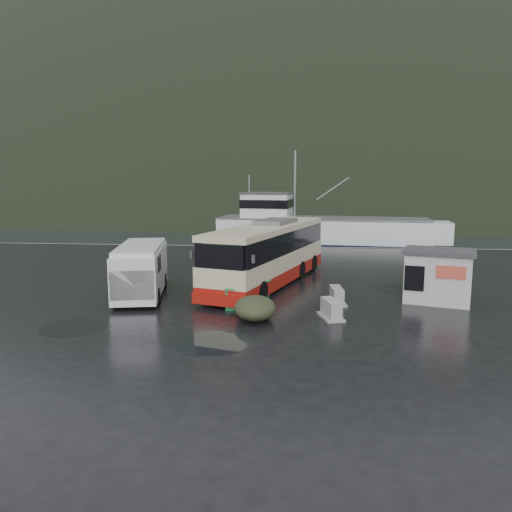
# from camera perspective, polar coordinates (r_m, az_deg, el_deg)

# --- Properties ---
(ground) EXTENTS (160.00, 160.00, 0.00)m
(ground) POSITION_cam_1_polar(r_m,az_deg,el_deg) (25.59, -1.65, -5.01)
(ground) COLOR black
(ground) RESTS_ON ground
(harbor_water) EXTENTS (300.00, 180.00, 0.02)m
(harbor_water) POSITION_cam_1_polar(r_m,az_deg,el_deg) (134.82, 4.21, 6.26)
(harbor_water) COLOR black
(harbor_water) RESTS_ON ground
(quay_edge) EXTENTS (160.00, 0.60, 1.50)m
(quay_edge) POSITION_cam_1_polar(r_m,az_deg,el_deg) (45.17, 1.51, 1.07)
(quay_edge) COLOR #999993
(quay_edge) RESTS_ON ground
(headland) EXTENTS (780.00, 540.00, 570.00)m
(headland) POSITION_cam_1_polar(r_m,az_deg,el_deg) (274.80, 7.01, 7.55)
(headland) COLOR black
(headland) RESTS_ON ground
(coach_bus) EXTENTS (6.99, 13.56, 3.73)m
(coach_bus) POSITION_cam_1_polar(r_m,az_deg,el_deg) (29.47, 1.47, -3.15)
(coach_bus) COLOR beige
(coach_bus) RESTS_ON ground
(white_van) EXTENTS (3.46, 6.87, 2.75)m
(white_van) POSITION_cam_1_polar(r_m,az_deg,el_deg) (27.13, -12.89, -4.43)
(white_van) COLOR silver
(white_van) RESTS_ON ground
(waste_bin_left) EXTENTS (1.24, 1.24, 1.49)m
(waste_bin_left) POSITION_cam_1_polar(r_m,az_deg,el_deg) (24.01, -2.30, -5.95)
(waste_bin_left) COLOR #147136
(waste_bin_left) RESTS_ON ground
(waste_bin_right) EXTENTS (1.18, 1.18, 1.39)m
(waste_bin_right) POSITION_cam_1_polar(r_m,az_deg,el_deg) (25.87, 0.23, -4.85)
(waste_bin_right) COLOR #147136
(waste_bin_right) RESTS_ON ground
(dome_tent) EXTENTS (2.08, 2.74, 1.01)m
(dome_tent) POSITION_cam_1_polar(r_m,az_deg,el_deg) (22.16, -0.10, -7.22)
(dome_tent) COLOR #323A22
(dome_tent) RESTS_ON ground
(ticket_kiosk) EXTENTS (4.00, 3.46, 2.65)m
(ticket_kiosk) POSITION_cam_1_polar(r_m,az_deg,el_deg) (26.77, 19.94, -4.93)
(ticket_kiosk) COLOR #B9B9B4
(ticket_kiosk) RESTS_ON ground
(jersey_barrier_a) EXTENTS (0.97, 1.69, 0.81)m
(jersey_barrier_a) POSITION_cam_1_polar(r_m,az_deg,el_deg) (25.15, 9.18, -5.37)
(jersey_barrier_a) COLOR #999993
(jersey_barrier_a) RESTS_ON ground
(jersey_barrier_b) EXTENTS (1.23, 1.80, 0.82)m
(jersey_barrier_b) POSITION_cam_1_polar(r_m,az_deg,el_deg) (22.57, 8.55, -7.01)
(jersey_barrier_b) COLOR #999993
(jersey_barrier_b) RESTS_ON ground
(fishing_trawler) EXTENTS (26.65, 8.61, 10.47)m
(fishing_trawler) POSITION_cam_1_polar(r_m,az_deg,el_deg) (54.18, 7.57, 2.30)
(fishing_trawler) COLOR silver
(fishing_trawler) RESTS_ON ground
(puddles) EXTENTS (17.20, 12.92, 0.01)m
(puddles) POSITION_cam_1_polar(r_m,az_deg,el_deg) (22.08, -3.31, -7.28)
(puddles) COLOR black
(puddles) RESTS_ON ground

